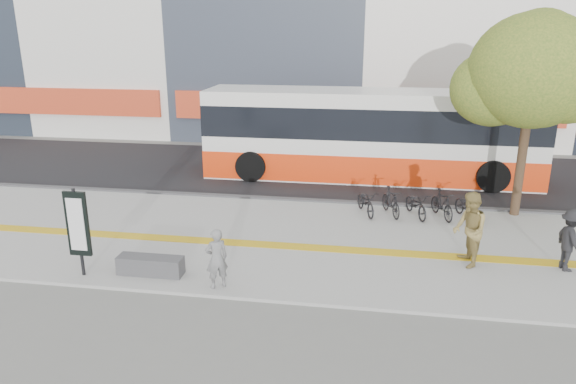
% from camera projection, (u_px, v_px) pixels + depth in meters
% --- Properties ---
extents(ground, '(120.00, 120.00, 0.00)m').
position_uv_depth(ground, '(265.00, 263.00, 13.60)').
color(ground, slate).
rests_on(ground, ground).
extents(sidewalk, '(40.00, 7.00, 0.08)m').
position_uv_depth(sidewalk, '(276.00, 240.00, 15.00)').
color(sidewalk, gray).
rests_on(sidewalk, ground).
extents(tactile_strip, '(40.00, 0.45, 0.01)m').
position_uv_depth(tactile_strip, '(273.00, 245.00, 14.51)').
color(tactile_strip, gold).
rests_on(tactile_strip, sidewalk).
extents(street, '(40.00, 8.00, 0.06)m').
position_uv_depth(street, '(308.00, 171.00, 22.06)').
color(street, black).
rests_on(street, ground).
extents(curb, '(40.00, 0.25, 0.14)m').
position_uv_depth(curb, '(294.00, 200.00, 18.29)').
color(curb, '#3C3C3F').
rests_on(curb, ground).
extents(bench, '(1.60, 0.45, 0.45)m').
position_uv_depth(bench, '(151.00, 265.00, 12.77)').
color(bench, '#3C3C3F').
rests_on(bench, sidewalk).
extents(signboard, '(0.55, 0.10, 2.20)m').
position_uv_depth(signboard, '(78.00, 225.00, 12.41)').
color(signboard, black).
rests_on(signboard, sidewalk).
extents(street_tree, '(4.40, 3.80, 6.31)m').
position_uv_depth(street_tree, '(531.00, 73.00, 15.69)').
color(street_tree, '#372719').
rests_on(street_tree, sidewalk).
extents(bus, '(12.88, 3.05, 3.43)m').
position_uv_depth(bus, '(369.00, 137.00, 20.72)').
color(bus, silver).
rests_on(bus, street).
extents(bicycle_row, '(4.16, 1.61, 0.89)m').
position_uv_depth(bicycle_row, '(416.00, 204.00, 16.60)').
color(bicycle_row, black).
rests_on(bicycle_row, sidewalk).
extents(seated_woman, '(0.63, 0.58, 1.44)m').
position_uv_depth(seated_woman, '(217.00, 259.00, 11.97)').
color(seated_woman, black).
rests_on(seated_woman, sidewalk).
extents(pedestrian_tan, '(0.86, 1.03, 1.91)m').
position_uv_depth(pedestrian_tan, '(469.00, 230.00, 13.05)').
color(pedestrian_tan, olive).
rests_on(pedestrian_tan, sidewalk).
extents(pedestrian_dark, '(0.76, 1.11, 1.57)m').
position_uv_depth(pedestrian_dark, '(571.00, 240.00, 12.83)').
color(pedestrian_dark, black).
rests_on(pedestrian_dark, sidewalk).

